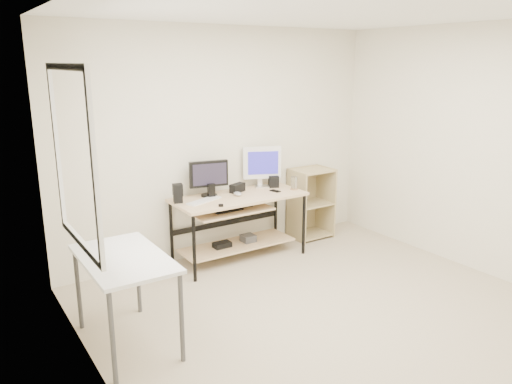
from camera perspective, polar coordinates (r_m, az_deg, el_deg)
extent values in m
cube|color=#B8A88D|center=(4.63, 9.12, -14.04)|extent=(4.00, 4.00, 0.01)
cube|color=white|center=(4.09, 10.68, 20.03)|extent=(4.00, 4.00, 0.01)
cube|color=silver|center=(5.77, -3.79, 5.61)|extent=(4.00, 0.01, 2.60)
cube|color=silver|center=(3.20, -17.54, -2.50)|extent=(0.01, 4.00, 2.60)
cube|color=silver|center=(5.70, 24.83, 4.18)|extent=(0.01, 4.00, 2.60)
cube|color=white|center=(3.72, -20.13, 3.59)|extent=(0.01, 1.00, 1.20)
cube|color=#DCBB8B|center=(5.59, -1.96, -0.57)|extent=(1.50, 0.65, 0.03)
cube|color=#DCBB8B|center=(5.51, -3.02, -2.07)|extent=(0.90, 0.49, 0.02)
cube|color=#DCBB8B|center=(5.82, -2.17, -6.03)|extent=(1.35, 0.46, 0.02)
cube|color=black|center=(5.48, -3.47, -1.99)|extent=(0.33, 0.22, 0.01)
cylinder|color=black|center=(5.56, -0.98, -1.72)|extent=(0.14, 0.01, 0.01)
cube|color=#424245|center=(5.87, -0.91, -5.30)|extent=(0.15, 0.15, 0.08)
cube|color=black|center=(5.71, -3.90, -6.03)|extent=(0.20, 0.12, 0.06)
cylinder|color=black|center=(5.15, -7.08, -6.44)|extent=(0.04, 0.04, 0.72)
cylinder|color=black|center=(5.64, -9.65, -4.64)|extent=(0.04, 0.04, 0.72)
cylinder|color=black|center=(5.87, 5.48, -3.72)|extent=(0.04, 0.04, 0.72)
cylinder|color=black|center=(6.30, 2.26, -2.36)|extent=(0.04, 0.04, 0.72)
cube|color=silver|center=(4.02, -14.89, -7.35)|extent=(0.60, 1.00, 0.03)
cylinder|color=#424245|center=(3.71, -16.08, -15.79)|extent=(0.04, 0.04, 0.72)
cylinder|color=#424245|center=(4.51, -19.65, -10.40)|extent=(0.04, 0.04, 0.72)
cylinder|color=#424245|center=(3.86, -8.50, -14.05)|extent=(0.04, 0.04, 0.72)
cylinder|color=#424245|center=(4.64, -13.34, -9.21)|extent=(0.04, 0.04, 0.72)
cube|color=tan|center=(6.27, 4.60, -1.63)|extent=(0.02, 0.40, 0.90)
cube|color=tan|center=(6.56, 7.93, -0.98)|extent=(0.02, 0.40, 0.90)
cube|color=tan|center=(6.55, 5.26, -0.92)|extent=(0.50, 0.02, 0.90)
cube|color=tan|center=(6.54, 6.21, -4.76)|extent=(0.46, 0.38, 0.02)
cube|color=tan|center=(6.41, 6.31, -1.30)|extent=(0.46, 0.38, 0.02)
cube|color=tan|center=(6.31, 6.42, 2.46)|extent=(0.46, 0.38, 0.02)
cylinder|color=black|center=(5.59, -5.37, -0.37)|extent=(0.18, 0.18, 0.02)
cylinder|color=black|center=(5.58, -5.38, 0.17)|extent=(0.04, 0.04, 0.09)
cube|color=black|center=(5.54, -5.43, 2.08)|extent=(0.44, 0.13, 0.29)
cube|color=black|center=(5.51, -5.30, 2.04)|extent=(0.37, 0.08, 0.23)
cube|color=silver|center=(5.98, 0.68, 0.67)|extent=(0.16, 0.15, 0.01)
cylinder|color=silver|center=(5.97, 0.68, 1.16)|extent=(0.04, 0.04, 0.09)
cube|color=silver|center=(5.92, 0.69, 3.39)|extent=(0.44, 0.22, 0.38)
cube|color=#29249D|center=(5.90, 0.83, 3.34)|extent=(0.36, 0.16, 0.31)
cube|color=silver|center=(5.39, -5.96, -0.99)|extent=(0.45, 0.26, 0.02)
ellipsoid|color=#B7B7BC|center=(5.59, -2.11, -0.20)|extent=(0.08, 0.13, 0.04)
cube|color=black|center=(5.74, -2.15, 0.48)|extent=(0.21, 0.15, 0.10)
cube|color=black|center=(5.37, -8.90, -0.78)|extent=(0.11, 0.11, 0.08)
cube|color=black|center=(5.34, -8.95, 0.26)|extent=(0.12, 0.12, 0.12)
cube|color=black|center=(5.97, 2.01, 1.23)|extent=(0.15, 0.15, 0.14)
cube|color=black|center=(5.51, -5.13, 0.15)|extent=(0.08, 0.06, 0.16)
cylinder|color=black|center=(5.19, -4.03, -1.54)|extent=(0.07, 0.07, 0.02)
cube|color=black|center=(5.77, 2.20, 0.12)|extent=(0.09, 0.14, 0.01)
cylinder|color=#AD804E|center=(5.88, 4.37, 0.34)|extent=(0.10, 0.10, 0.01)
cylinder|color=white|center=(5.86, 4.39, 1.05)|extent=(0.08, 0.08, 0.14)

